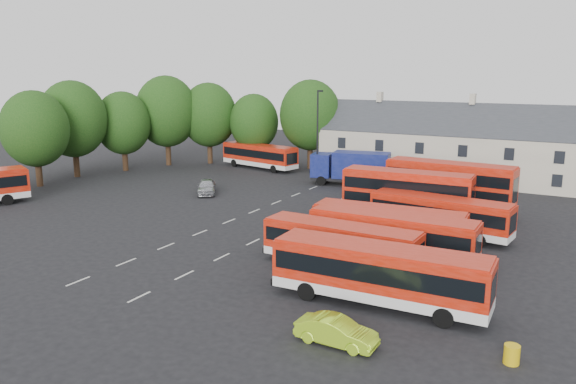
% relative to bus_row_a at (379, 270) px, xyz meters
% --- Properties ---
extents(ground, '(140.00, 140.00, 0.00)m').
position_rel_bus_row_a_xyz_m(ground, '(-17.27, 8.40, -2.00)').
color(ground, black).
rests_on(ground, ground).
extents(lane_markings, '(5.15, 33.80, 0.01)m').
position_rel_bus_row_a_xyz_m(lane_markings, '(-14.77, 10.40, -2.00)').
color(lane_markings, beige).
rests_on(lane_markings, ground).
extents(treeline, '(29.92, 32.59, 12.01)m').
position_rel_bus_row_a_xyz_m(treeline, '(-38.01, 27.76, 4.68)').
color(treeline, black).
rests_on(treeline, ground).
extents(terrace_houses, '(35.70, 7.13, 10.06)m').
position_rel_bus_row_a_xyz_m(terrace_houses, '(-3.27, 38.40, 1.86)').
color(terrace_houses, beige).
rests_on(terrace_houses, ground).
extents(bus_row_a, '(11.87, 3.15, 3.33)m').
position_rel_bus_row_a_xyz_m(bus_row_a, '(0.00, 0.00, 0.00)').
color(bus_row_a, silver).
rests_on(bus_row_a, ground).
extents(bus_row_b, '(10.46, 2.71, 2.94)m').
position_rel_bus_row_a_xyz_m(bus_row_b, '(-4.23, 4.42, -0.23)').
color(bus_row_b, silver).
rests_on(bus_row_b, ground).
extents(bus_row_c, '(11.27, 2.63, 3.19)m').
position_rel_bus_row_a_xyz_m(bus_row_c, '(-1.88, 7.61, -0.09)').
color(bus_row_c, silver).
rests_on(bus_row_c, ground).
extents(bus_row_d, '(10.93, 3.21, 3.05)m').
position_rel_bus_row_a_xyz_m(bus_row_d, '(-2.89, 9.75, -0.17)').
color(bus_row_d, silver).
rests_on(bus_row_d, ground).
extents(bus_row_e, '(11.03, 3.60, 3.06)m').
position_rel_bus_row_a_xyz_m(bus_row_e, '(-0.50, 14.88, -0.16)').
color(bus_row_e, silver).
rests_on(bus_row_e, ground).
extents(bus_dd_south, '(10.80, 2.94, 4.39)m').
position_rel_bus_row_a_xyz_m(bus_dd_south, '(-4.03, 17.57, 0.50)').
color(bus_dd_south, silver).
rests_on(bus_dd_south, ground).
extents(bus_dd_north, '(11.42, 3.43, 4.61)m').
position_rel_bus_row_a_xyz_m(bus_dd_north, '(-1.66, 22.45, 0.63)').
color(bus_dd_north, silver).
rests_on(bus_dd_north, ground).
extents(bus_north, '(11.49, 4.82, 3.17)m').
position_rel_bus_row_a_xyz_m(bus_north, '(-28.90, 33.96, -0.10)').
color(bus_north, silver).
rests_on(bus_north, ground).
extents(box_truck, '(8.96, 4.33, 3.76)m').
position_rel_bus_row_a_xyz_m(box_truck, '(-14.20, 29.80, 0.11)').
color(box_truck, black).
rests_on(box_truck, ground).
extents(silver_car, '(4.06, 4.75, 1.54)m').
position_rel_bus_row_a_xyz_m(silver_car, '(-25.59, 18.25, -1.23)').
color(silver_car, '#AEB0B6').
rests_on(silver_car, ground).
extents(lime_car, '(3.94, 1.41, 1.29)m').
position_rel_bus_row_a_xyz_m(lime_car, '(-0.16, -5.25, -1.36)').
color(lime_car, '#A8DA21').
rests_on(lime_car, ground).
extents(grit_bin, '(0.69, 0.69, 0.86)m').
position_rel_bus_row_a_xyz_m(grit_bin, '(7.31, -3.14, -1.57)').
color(grit_bin, gold).
rests_on(grit_bin, ground).
extents(lamppost, '(0.73, 0.40, 10.51)m').
position_rel_bus_row_a_xyz_m(lamppost, '(-17.80, 28.46, 3.61)').
color(lamppost, black).
rests_on(lamppost, ground).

